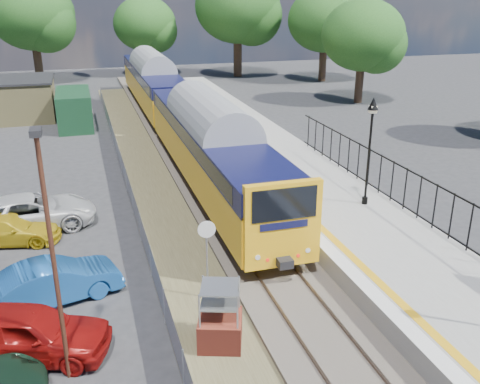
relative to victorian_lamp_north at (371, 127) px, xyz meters
name	(u,v)px	position (x,y,z in m)	size (l,w,h in m)	color
ground	(305,318)	(-5.30, -6.00, -4.30)	(120.00, 120.00, 0.00)	#2D2D30
track_bed	(214,205)	(-5.77, 3.67, -4.21)	(5.90, 80.00, 0.29)	#473F38
platform	(321,200)	(-1.10, 2.00, -3.85)	(5.00, 70.00, 0.90)	gray
platform_edge	(279,195)	(-3.16, 2.00, -3.39)	(0.90, 70.00, 0.01)	silver
victorian_lamp_north	(371,127)	(0.00, 0.00, 0.00)	(0.44, 0.44, 4.60)	black
palisade_fence	(447,213)	(1.25, -3.76, -2.46)	(0.12, 26.00, 2.00)	black
wire_fence	(128,186)	(-9.50, 6.00, -3.70)	(0.06, 52.00, 1.20)	#999EA3
outbuilding	(14,101)	(-16.21, 25.21, -2.78)	(10.80, 10.10, 3.12)	tan
tree_line	(151,22)	(-3.90, 36.00, 2.31)	(56.80, 43.80, 11.88)	#332319
train	(174,104)	(-5.30, 16.51, -1.96)	(2.82, 40.83, 3.51)	#F0AB15
brick_plinth	(220,317)	(-8.16, -6.53, -3.36)	(1.54, 1.54, 1.96)	maroon
speed_sign	(207,247)	(-7.94, -4.09, -2.37)	(0.57, 0.12, 2.83)	#999EA3
carpark_lamp	(51,246)	(-12.31, -6.68, -0.46)	(0.25, 0.50, 6.69)	#482418
car_red	(28,332)	(-13.32, -5.47, -3.54)	(1.79, 4.45, 1.52)	maroon
car_blue	(54,282)	(-12.71, -2.71, -3.60)	(1.47, 4.23, 1.39)	#1A539D
car_yellow	(9,229)	(-14.58, 2.32, -3.72)	(1.63, 4.01, 1.16)	gold
car_white	(30,212)	(-13.81, 3.52, -3.55)	(2.47, 5.35, 1.49)	silver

